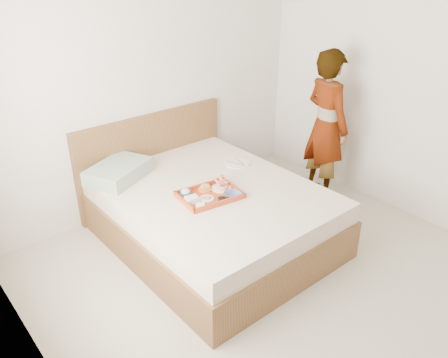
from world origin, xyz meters
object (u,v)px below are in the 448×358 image
tray (210,195)px  dinner_plate (237,163)px  bed (213,215)px  person (326,126)px

tray → dinner_plate: 0.70m
bed → tray: size_ratio=4.04×
dinner_plate → person: size_ratio=0.16×
dinner_plate → tray: bearing=-150.8°
bed → dinner_plate: size_ratio=8.25×
dinner_plate → person: (0.94, -0.29, 0.24)m
tray → person: 1.57m
bed → dinner_plate: 0.63m
person → bed: bearing=99.9°
bed → dinner_plate: bearing=25.7°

